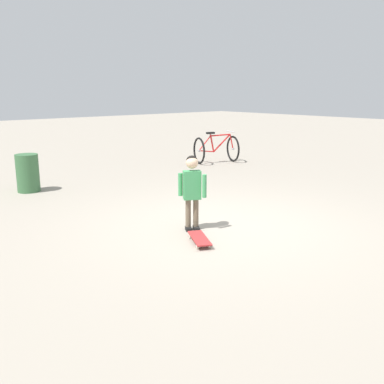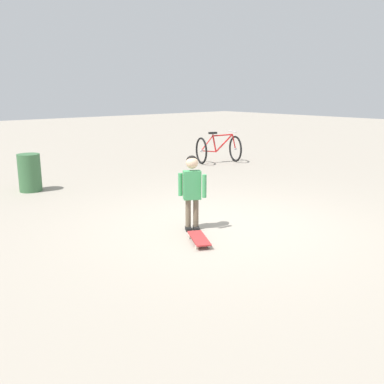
{
  "view_description": "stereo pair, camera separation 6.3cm",
  "coord_description": "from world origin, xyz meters",
  "px_view_note": "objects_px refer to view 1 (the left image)",
  "views": [
    {
      "loc": [
        4.23,
        -4.39,
        1.93
      ],
      "look_at": [
        -0.15,
        -0.52,
        0.55
      ],
      "focal_mm": 40.43,
      "sensor_mm": 36.0,
      "label": 1
    },
    {
      "loc": [
        4.27,
        -4.34,
        1.93
      ],
      "look_at": [
        -0.15,
        -0.52,
        0.55
      ],
      "focal_mm": 40.43,
      "sensor_mm": 36.0,
      "label": 2
    }
  ],
  "objects_px": {
    "skateboard": "(199,239)",
    "bicycle_near": "(216,149)",
    "child_person": "(192,185)",
    "trash_bin": "(28,173)"
  },
  "relations": [
    {
      "from": "child_person",
      "to": "trash_bin",
      "type": "distance_m",
      "value": 3.99
    },
    {
      "from": "skateboard",
      "to": "trash_bin",
      "type": "xyz_separation_m",
      "value": [
        -4.36,
        -0.53,
        0.31
      ]
    },
    {
      "from": "child_person",
      "to": "skateboard",
      "type": "distance_m",
      "value": 0.81
    },
    {
      "from": "trash_bin",
      "to": "bicycle_near",
      "type": "bearing_deg",
      "value": 90.35
    },
    {
      "from": "skateboard",
      "to": "trash_bin",
      "type": "bearing_deg",
      "value": -173.09
    },
    {
      "from": "child_person",
      "to": "trash_bin",
      "type": "height_order",
      "value": "child_person"
    },
    {
      "from": "skateboard",
      "to": "child_person",
      "type": "bearing_deg",
      "value": 148.69
    },
    {
      "from": "skateboard",
      "to": "bicycle_near",
      "type": "distance_m",
      "value": 6.39
    },
    {
      "from": "skateboard",
      "to": "bicycle_near",
      "type": "relative_size",
      "value": 0.48
    },
    {
      "from": "child_person",
      "to": "trash_bin",
      "type": "bearing_deg",
      "value": -168.16
    }
  ]
}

